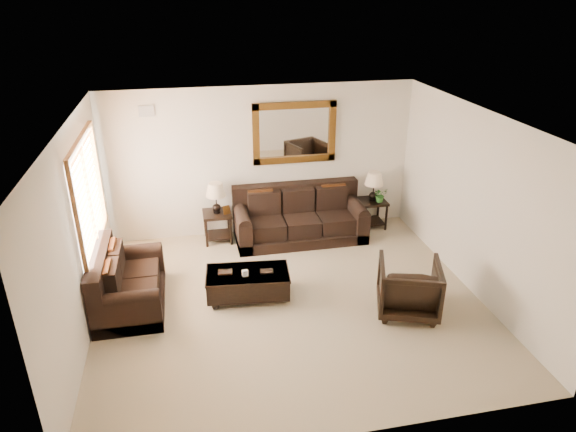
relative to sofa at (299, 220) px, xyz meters
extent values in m
cube|color=gray|center=(-0.59, -2.04, -0.34)|extent=(5.50, 5.00, 0.01)
cube|color=white|center=(-0.59, -2.04, 2.36)|extent=(5.50, 5.00, 0.01)
cube|color=silver|center=(-0.59, 0.46, 1.01)|extent=(5.50, 0.01, 2.70)
cube|color=silver|center=(-0.59, -4.54, 1.01)|extent=(5.50, 0.01, 2.70)
cube|color=silver|center=(-3.34, -2.04, 1.01)|extent=(0.01, 5.00, 2.70)
cube|color=silver|center=(2.16, -2.04, 1.01)|extent=(0.01, 5.00, 2.70)
cube|color=white|center=(-3.33, -1.14, 1.21)|extent=(0.01, 1.80, 1.50)
cube|color=brown|center=(-3.29, -1.14, 2.00)|extent=(0.06, 1.96, 0.08)
cube|color=brown|center=(-3.29, -1.14, 0.42)|extent=(0.06, 1.96, 0.08)
cube|color=brown|center=(-3.29, -2.08, 1.21)|extent=(0.06, 0.08, 1.50)
cube|color=brown|center=(-3.29, -0.20, 1.21)|extent=(0.06, 0.08, 1.50)
cube|color=brown|center=(-3.29, -1.14, 1.21)|extent=(0.05, 0.05, 1.50)
cube|color=#45230D|center=(0.00, 0.42, 1.51)|extent=(1.50, 0.06, 1.10)
cube|color=white|center=(0.00, 0.44, 1.51)|extent=(1.26, 0.01, 0.86)
cube|color=#999999|center=(-2.49, 0.44, 2.01)|extent=(0.25, 0.02, 0.18)
cube|color=black|center=(0.00, -0.06, -0.25)|extent=(2.32, 1.00, 0.19)
cube|color=black|center=(0.00, 0.32, 0.37)|extent=(2.32, 0.23, 0.47)
cube|color=black|center=(-0.62, -0.09, -0.01)|extent=(0.59, 0.82, 0.28)
cube|color=black|center=(0.00, -0.09, -0.01)|extent=(0.59, 0.82, 0.28)
cube|color=black|center=(0.62, -0.09, -0.01)|extent=(0.59, 0.82, 0.28)
cube|color=black|center=(-1.04, -0.06, -0.06)|extent=(0.23, 1.00, 0.56)
cylinder|color=black|center=(-1.04, -0.06, 0.21)|extent=(0.23, 0.98, 0.23)
cube|color=black|center=(1.04, -0.06, -0.06)|extent=(0.23, 1.00, 0.56)
cylinder|color=black|center=(1.04, -0.06, 0.21)|extent=(0.23, 0.98, 0.23)
cube|color=#57260B|center=(-0.67, 0.13, 0.36)|extent=(0.44, 0.20, 0.45)
cube|color=#57260B|center=(0.67, 0.13, 0.36)|extent=(0.44, 0.20, 0.45)
cube|color=black|center=(-2.86, -1.64, -0.26)|extent=(0.92, 1.56, 0.18)
cube|color=black|center=(-3.21, -1.64, 0.31)|extent=(0.21, 1.56, 0.44)
cube|color=black|center=(-2.84, -1.92, -0.04)|extent=(0.76, 0.54, 0.26)
cube|color=black|center=(-2.84, -1.35, -0.04)|extent=(0.76, 0.54, 0.26)
cube|color=black|center=(-2.86, -2.31, -0.09)|extent=(0.92, 0.21, 0.52)
cylinder|color=black|center=(-2.86, -2.31, 0.17)|extent=(0.91, 0.21, 0.21)
cube|color=black|center=(-2.86, -0.96, -0.09)|extent=(0.92, 0.21, 0.52)
cylinder|color=black|center=(-2.86, -0.96, 0.17)|extent=(0.91, 0.21, 0.21)
cube|color=#57260B|center=(-3.03, -1.97, 0.31)|extent=(0.18, 0.41, 0.42)
cube|color=#57260B|center=(-3.03, -1.30, 0.31)|extent=(0.18, 0.41, 0.42)
cube|color=black|center=(-1.46, 0.17, 0.18)|extent=(0.50, 0.50, 0.05)
cube|color=black|center=(-1.46, 0.17, -0.23)|extent=(0.43, 0.43, 0.03)
cylinder|color=black|center=(-1.68, -0.05, -0.09)|extent=(0.05, 0.05, 0.50)
cylinder|color=black|center=(-1.25, -0.05, -0.09)|extent=(0.05, 0.05, 0.50)
cylinder|color=black|center=(-1.68, 0.38, -0.09)|extent=(0.05, 0.05, 0.50)
cylinder|color=black|center=(-1.25, 0.38, -0.09)|extent=(0.05, 0.05, 0.50)
sphere|color=black|center=(-1.46, 0.17, 0.30)|extent=(0.16, 0.16, 0.16)
cylinder|color=black|center=(-1.46, 0.17, 0.46)|extent=(0.02, 0.02, 0.33)
cone|color=#D2B38C|center=(-1.46, 0.17, 0.64)|extent=(0.35, 0.35, 0.24)
cube|color=#45230D|center=(-1.30, 0.07, 0.28)|extent=(0.14, 0.09, 0.16)
cube|color=black|center=(1.46, 0.17, 0.17)|extent=(0.49, 0.49, 0.04)
cube|color=black|center=(1.46, 0.17, -0.24)|extent=(0.42, 0.42, 0.03)
cylinder|color=black|center=(1.25, -0.04, -0.10)|extent=(0.04, 0.04, 0.49)
cylinder|color=black|center=(1.67, -0.04, -0.10)|extent=(0.04, 0.04, 0.49)
cylinder|color=black|center=(1.25, 0.38, -0.10)|extent=(0.04, 0.04, 0.49)
cylinder|color=black|center=(1.67, 0.38, -0.10)|extent=(0.04, 0.04, 0.49)
sphere|color=black|center=(1.46, 0.17, 0.29)|extent=(0.15, 0.15, 0.15)
cylinder|color=black|center=(1.46, 0.17, 0.45)|extent=(0.02, 0.02, 0.32)
cone|color=#D2B38C|center=(1.46, 0.17, 0.63)|extent=(0.34, 0.34, 0.23)
sphere|color=black|center=(-1.68, -1.99, -0.30)|extent=(0.11, 0.11, 0.11)
sphere|color=black|center=(-0.67, -1.99, -0.30)|extent=(0.11, 0.11, 0.11)
sphere|color=black|center=(-1.68, -1.54, -0.30)|extent=(0.11, 0.11, 0.11)
sphere|color=black|center=(-0.67, -1.54, -0.30)|extent=(0.11, 0.11, 0.11)
cube|color=black|center=(-1.17, -1.76, -0.10)|extent=(1.25, 0.76, 0.33)
cube|color=black|center=(-1.17, -1.76, 0.05)|extent=(1.27, 0.77, 0.04)
cube|color=black|center=(-1.49, -1.72, 0.08)|extent=(0.21, 0.16, 0.03)
cube|color=black|center=(-0.90, -1.81, 0.08)|extent=(0.19, 0.15, 0.02)
cube|color=white|center=(-1.22, -1.86, 0.11)|extent=(0.09, 0.07, 0.09)
imported|color=black|center=(0.98, -2.59, 0.08)|extent=(1.04, 1.01, 0.85)
imported|color=#286021|center=(1.56, 0.08, 0.30)|extent=(0.27, 0.30, 0.22)
camera|label=1|loc=(-1.90, -8.23, 3.92)|focal=32.00mm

